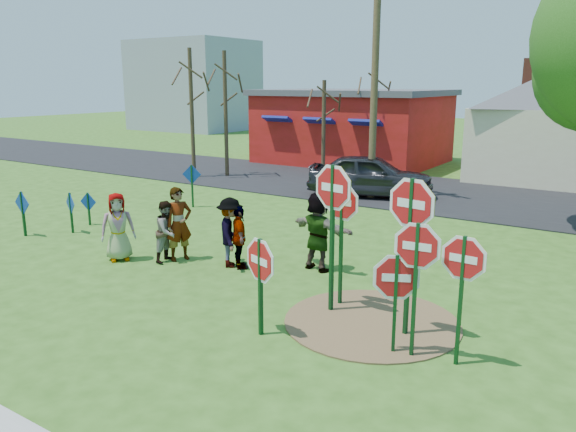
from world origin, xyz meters
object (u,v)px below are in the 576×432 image
at_px(stop_sign_a, 260,267).
at_px(stop_sign_b, 333,201).
at_px(suv, 370,175).
at_px(person_b, 179,224).
at_px(stop_sign_d, 411,218).
at_px(person_a, 118,227).
at_px(stop_sign_c, 416,260).
at_px(utility_pole, 375,78).

xyz_separation_m(stop_sign_a, stop_sign_b, (0.52, 1.57, 0.92)).
height_order(stop_sign_b, suv, stop_sign_b).
bearing_deg(stop_sign_a, person_b, 169.22).
bearing_deg(stop_sign_b, stop_sign_d, 4.37).
height_order(person_a, suv, person_a).
relative_size(stop_sign_a, stop_sign_c, 0.80).
bearing_deg(utility_pole, suv, 124.83).
bearing_deg(stop_sign_a, stop_sign_c, 33.53).
bearing_deg(suv, stop_sign_a, 178.54).
distance_m(stop_sign_b, person_a, 6.06).
bearing_deg(stop_sign_b, suv, 123.25).
bearing_deg(suv, person_a, 152.28).
relative_size(stop_sign_b, stop_sign_c, 1.27).
relative_size(stop_sign_d, person_b, 1.60).
relative_size(stop_sign_c, stop_sign_d, 0.80).
distance_m(stop_sign_a, person_a, 5.61).
bearing_deg(person_b, utility_pole, 18.56).
bearing_deg(stop_sign_a, utility_pole, 124.86).
bearing_deg(stop_sign_c, stop_sign_a, -170.39).
xyz_separation_m(person_b, suv, (0.56, 9.72, -0.07)).
height_order(stop_sign_a, stop_sign_d, stop_sign_d).
height_order(stop_sign_d, suv, stop_sign_d).
bearing_deg(utility_pole, person_a, -100.60).
bearing_deg(suv, stop_sign_d, -170.01).
relative_size(stop_sign_a, person_a, 1.11).
distance_m(stop_sign_a, stop_sign_c, 2.61).
height_order(person_a, utility_pole, utility_pole).
relative_size(stop_sign_a, utility_pole, 0.22).
xyz_separation_m(stop_sign_c, stop_sign_d, (-0.38, 0.69, 0.47)).
height_order(stop_sign_d, utility_pole, utility_pole).
distance_m(stop_sign_c, person_b, 6.89).
height_order(stop_sign_b, stop_sign_d, stop_sign_b).
distance_m(stop_sign_b, stop_sign_c, 2.23).
bearing_deg(person_b, stop_sign_b, -76.66).
height_order(person_b, suv, person_b).
bearing_deg(utility_pole, stop_sign_b, -68.91).
height_order(stop_sign_a, suv, stop_sign_a).
relative_size(stop_sign_b, utility_pole, 0.35).
bearing_deg(stop_sign_b, utility_pole, 122.97).
height_order(stop_sign_b, stop_sign_c, stop_sign_b).
xyz_separation_m(stop_sign_b, utility_pole, (-3.97, 10.30, 2.29)).
distance_m(person_a, utility_pole, 11.14).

